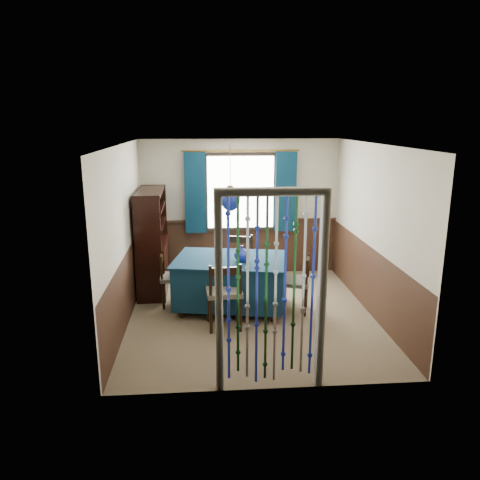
{
  "coord_description": "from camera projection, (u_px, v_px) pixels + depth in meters",
  "views": [
    {
      "loc": [
        -0.68,
        -6.47,
        2.82
      ],
      "look_at": [
        -0.14,
        0.28,
        1.08
      ],
      "focal_mm": 35.0,
      "sensor_mm": 36.0,
      "label": 1
    }
  ],
  "objects": [
    {
      "name": "chair_far",
      "position": [
        238.0,
        264.0,
        7.74
      ],
      "size": [
        0.57,
        0.56,
        0.97
      ],
      "rotation": [
        0.0,
        0.0,
        2.92
      ],
      "color": "black",
      "rests_on": "floor"
    },
    {
      "name": "vase_sideboard",
      "position": [
        157.0,
        233.0,
        8.04
      ],
      "size": [
        0.18,
        0.18,
        0.17
      ],
      "primitive_type": "imported",
      "rotation": [
        0.0,
        0.0,
        -0.14
      ],
      "color": "beige",
      "rests_on": "sideboard"
    },
    {
      "name": "chair_near",
      "position": [
        224.0,
        293.0,
        6.43
      ],
      "size": [
        0.51,
        0.49,
        0.97
      ],
      "rotation": [
        0.0,
        0.0,
        0.07
      ],
      "color": "black",
      "rests_on": "floor"
    },
    {
      "name": "wainscot_right",
      "position": [
        369.0,
        280.0,
        7.01
      ],
      "size": [
        0.0,
        4.0,
        4.0
      ],
      "primitive_type": "plane",
      "rotation": [
        1.57,
        0.0,
        -1.57
      ],
      "color": "#392115",
      "rests_on": "ground"
    },
    {
      "name": "chair_left",
      "position": [
        172.0,
        277.0,
        7.25
      ],
      "size": [
        0.42,
        0.44,
        0.85
      ],
      "rotation": [
        0.0,
        0.0,
        -1.52
      ],
      "color": "black",
      "rests_on": "floor"
    },
    {
      "name": "bowl_shelf",
      "position": [
        152.0,
        225.0,
        7.42
      ],
      "size": [
        0.25,
        0.25,
        0.05
      ],
      "primitive_type": "imported",
      "rotation": [
        0.0,
        0.0,
        -0.17
      ],
      "color": "beige",
      "rests_on": "sideboard"
    },
    {
      "name": "pendant_lamp",
      "position": [
        230.0,
        199.0,
        6.8
      ],
      "size": [
        0.29,
        0.29,
        0.97
      ],
      "color": "olive",
      "rests_on": "ceiling"
    },
    {
      "name": "floor",
      "position": [
        251.0,
        314.0,
        7.0
      ],
      "size": [
        4.0,
        4.0,
        0.0
      ],
      "primitive_type": "plane",
      "color": "brown",
      "rests_on": "ground"
    },
    {
      "name": "wall_left",
      "position": [
        124.0,
        236.0,
        6.55
      ],
      "size": [
        0.0,
        4.0,
        4.0
      ],
      "primitive_type": "plane",
      "rotation": [
        1.57,
        0.0,
        1.57
      ],
      "color": "beige",
      "rests_on": "ground"
    },
    {
      "name": "wainscot_left",
      "position": [
        128.0,
        286.0,
        6.74
      ],
      "size": [
        0.0,
        4.0,
        4.0
      ],
      "primitive_type": "plane",
      "rotation": [
        1.57,
        0.0,
        1.57
      ],
      "color": "#392115",
      "rests_on": "ground"
    },
    {
      "name": "dining_table",
      "position": [
        231.0,
        280.0,
        7.11
      ],
      "size": [
        1.85,
        1.44,
        0.8
      ],
      "rotation": [
        0.0,
        0.0,
        -0.19
      ],
      "color": "#0C2A3F",
      "rests_on": "floor"
    },
    {
      "name": "chair_right",
      "position": [
        297.0,
        282.0,
        7.01
      ],
      "size": [
        0.51,
        0.52,
        0.87
      ],
      "rotation": [
        0.0,
        0.0,
        1.29
      ],
      "color": "black",
      "rests_on": "floor"
    },
    {
      "name": "doorway",
      "position": [
        271.0,
        296.0,
        4.86
      ],
      "size": [
        1.16,
        0.12,
        2.18
      ],
      "primitive_type": null,
      "color": "silver",
      "rests_on": "ground"
    },
    {
      "name": "window",
      "position": [
        241.0,
        192.0,
        8.49
      ],
      "size": [
        1.32,
        0.12,
        1.42
      ],
      "primitive_type": "cube",
      "color": "black",
      "rests_on": "wall_back"
    },
    {
      "name": "ceiling",
      "position": [
        252.0,
        144.0,
        6.38
      ],
      "size": [
        4.0,
        4.0,
        0.0
      ],
      "primitive_type": "plane",
      "rotation": [
        3.14,
        0.0,
        0.0
      ],
      "color": "silver",
      "rests_on": "ground"
    },
    {
      "name": "wall_right",
      "position": [
        374.0,
        231.0,
        6.83
      ],
      "size": [
        0.0,
        4.0,
        4.0
      ],
      "primitive_type": "plane",
      "rotation": [
        1.57,
        0.0,
        -1.57
      ],
      "color": "beige",
      "rests_on": "ground"
    },
    {
      "name": "sideboard",
      "position": [
        153.0,
        256.0,
        7.89
      ],
      "size": [
        0.48,
        1.32,
        1.72
      ],
      "rotation": [
        0.0,
        0.0,
        0.02
      ],
      "color": "black",
      "rests_on": "floor"
    },
    {
      "name": "wainscot_front",
      "position": [
        270.0,
        346.0,
        4.96
      ],
      "size": [
        3.6,
        0.0,
        3.6
      ],
      "primitive_type": "plane",
      "rotation": [
        -1.57,
        0.0,
        0.0
      ],
      "color": "#392115",
      "rests_on": "ground"
    },
    {
      "name": "wall_back",
      "position": [
        240.0,
        208.0,
        8.62
      ],
      "size": [
        3.6,
        0.0,
        3.6
      ],
      "primitive_type": "plane",
      "rotation": [
        1.57,
        0.0,
        0.0
      ],
      "color": "beige",
      "rests_on": "ground"
    },
    {
      "name": "vase_table",
      "position": [
        242.0,
        254.0,
        6.89
      ],
      "size": [
        0.22,
        0.22,
        0.21
      ],
      "primitive_type": "imported",
      "rotation": [
        0.0,
        0.0,
        0.06
      ],
      "color": "navy",
      "rests_on": "dining_table"
    },
    {
      "name": "wall_front",
      "position": [
        272.0,
        279.0,
        4.76
      ],
      "size": [
        3.6,
        0.0,
        3.6
      ],
      "primitive_type": "plane",
      "rotation": [
        -1.57,
        0.0,
        0.0
      ],
      "color": "beige",
      "rests_on": "ground"
    },
    {
      "name": "wainscot_back",
      "position": [
        240.0,
        247.0,
        8.79
      ],
      "size": [
        3.6,
        0.0,
        3.6
      ],
      "primitive_type": "plane",
      "rotation": [
        1.57,
        0.0,
        0.0
      ],
      "color": "#392115",
      "rests_on": "ground"
    }
  ]
}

